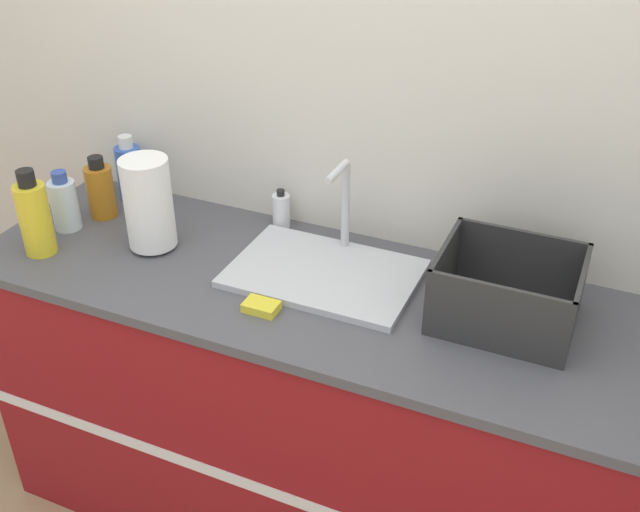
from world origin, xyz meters
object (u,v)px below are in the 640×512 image
sink (325,269)px  bottle_amber (100,190)px  paper_towel_roll (148,204)px  bottle_yellow (35,217)px  dish_rack (507,296)px  bottle_blue (130,171)px  soap_dispenser (281,210)px  bottle_clear (64,204)px

sink → bottle_amber: 0.78m
paper_towel_roll → bottle_yellow: size_ratio=1.07×
bottle_amber → dish_rack: bearing=-1.9°
paper_towel_roll → bottle_blue: paper_towel_roll is taller
sink → paper_towel_roll: bearing=-173.3°
bottle_yellow → soap_dispenser: (0.57, 0.42, -0.06)m
bottle_clear → soap_dispenser: (0.60, 0.27, -0.03)m
bottle_clear → soap_dispenser: 0.66m
dish_rack → bottle_yellow: (-1.30, -0.21, 0.04)m
bottle_clear → dish_rack: bearing=2.9°
bottle_amber → bottle_blue: 0.14m
bottle_amber → bottle_blue: bottle_blue is taller
bottle_yellow → soap_dispenser: bearing=36.3°
bottle_blue → dish_rack: bearing=-8.1°
bottle_clear → bottle_yellow: bearing=-80.7°
dish_rack → bottle_yellow: 1.32m
paper_towel_roll → soap_dispenser: (0.29, 0.26, -0.09)m
bottle_amber → bottle_blue: (0.01, 0.14, 0.01)m
bottle_amber → bottle_clear: (-0.05, -0.11, -0.01)m
bottle_yellow → sink: bearing=15.1°
bottle_yellow → bottle_blue: bottle_yellow is taller
bottle_yellow → bottle_amber: bottle_yellow is taller
dish_rack → bottle_blue: bearing=171.9°
dish_rack → soap_dispenser: dish_rack is taller
bottle_amber → soap_dispenser: size_ratio=1.61×
paper_towel_roll → dish_rack: 1.03m
soap_dispenser → dish_rack: bearing=-15.8°
bottle_yellow → bottle_blue: 0.40m
paper_towel_roll → bottle_clear: bearing=-178.1°
sink → dish_rack: 0.50m
paper_towel_roll → bottle_clear: (-0.31, -0.01, -0.06)m
dish_rack → bottle_amber: bearing=178.1°
dish_rack → bottle_yellow: bearing=-170.7°
bottle_clear → soap_dispenser: bottle_clear is taller
bottle_amber → bottle_clear: bearing=-114.4°
dish_rack → bottle_blue: 1.28m
sink → dish_rack: size_ratio=1.49×
sink → bottle_blue: bearing=167.1°
bottle_amber → bottle_clear: bottle_amber is taller
dish_rack → bottle_clear: 1.33m
bottle_clear → bottle_blue: bearing=76.1°
bottle_yellow → bottle_blue: (0.04, 0.39, -0.02)m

